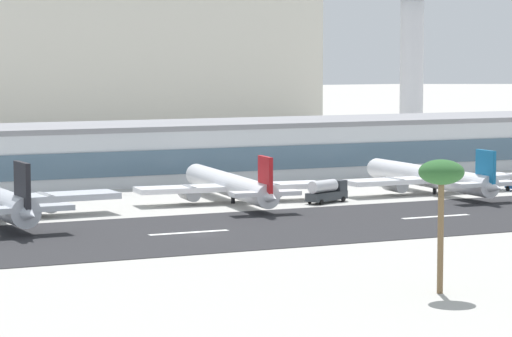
% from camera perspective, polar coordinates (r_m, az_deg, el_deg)
% --- Properties ---
extents(ground_plane, '(1400.00, 1400.00, 0.00)m').
position_cam_1_polar(ground_plane, '(178.47, -2.46, -3.00)').
color(ground_plane, '#B2AFA8').
extents(runway_strip, '(800.00, 37.09, 0.08)m').
position_cam_1_polar(runway_strip, '(180.63, -2.75, -2.89)').
color(runway_strip, '#262628').
rests_on(runway_strip, ground_plane).
extents(runway_centreline_dash_4, '(12.00, 1.20, 0.01)m').
position_cam_1_polar(runway_centreline_dash_4, '(180.26, -3.04, -2.90)').
color(runway_centreline_dash_4, white).
rests_on(runway_centreline_dash_4, runway_strip).
extents(runway_centreline_dash_5, '(12.00, 1.20, 0.01)m').
position_cam_1_polar(runway_centreline_dash_5, '(199.25, 8.10, -2.16)').
color(runway_centreline_dash_5, white).
rests_on(runway_centreline_dash_5, runway_strip).
extents(terminal_building, '(199.24, 25.18, 11.51)m').
position_cam_1_polar(terminal_building, '(252.11, -5.39, 0.73)').
color(terminal_building, silver).
rests_on(terminal_building, ground_plane).
extents(control_tower, '(12.73, 12.73, 45.18)m').
position_cam_1_polar(control_tower, '(332.96, 7.04, 5.59)').
color(control_tower, silver).
rests_on(control_tower, ground_plane).
extents(distant_hotel_block, '(131.89, 38.26, 42.38)m').
position_cam_1_polar(distant_hotel_block, '(390.27, -6.92, 4.59)').
color(distant_hotel_block, beige).
rests_on(distant_hotel_block, ground_plane).
extents(airliner_red_tail_gate_1, '(33.31, 44.44, 9.28)m').
position_cam_1_polar(airliner_red_tail_gate_1, '(214.83, -1.07, -0.79)').
color(airliner_red_tail_gate_1, white).
rests_on(airliner_red_tail_gate_1, ground_plane).
extents(airliner_blue_tail_gate_2, '(34.08, 43.73, 9.13)m').
position_cam_1_polar(airliner_blue_tail_gate_2, '(231.04, 8.02, -0.43)').
color(airliner_blue_tail_gate_2, silver).
rests_on(airliner_blue_tail_gate_2, ground_plane).
extents(service_fuel_truck_0, '(8.83, 5.76, 3.95)m').
position_cam_1_polar(service_fuel_truck_0, '(216.16, 3.21, -1.01)').
color(service_fuel_truck_0, '#2D3338').
rests_on(service_fuel_truck_0, ground_plane).
extents(palm_tree_3, '(4.87, 4.87, 14.36)m').
position_cam_1_polar(palm_tree_3, '(135.29, 8.35, -0.38)').
color(palm_tree_3, brown).
rests_on(palm_tree_3, ground_plane).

